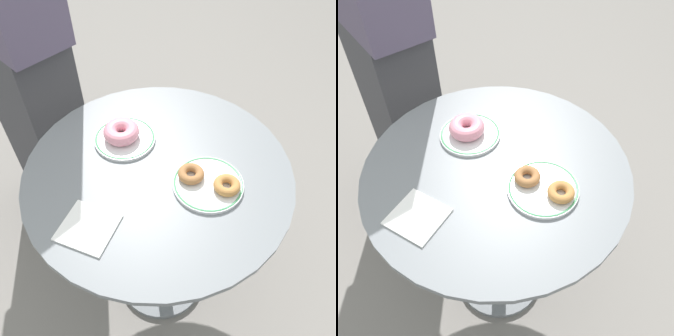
{
  "view_description": "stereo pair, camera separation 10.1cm",
  "coord_description": "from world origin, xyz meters",
  "views": [
    {
      "loc": [
        0.36,
        -0.57,
        1.5
      ],
      "look_at": [
        0.03,
        0.01,
        0.73
      ],
      "focal_mm": 39.04,
      "sensor_mm": 36.0,
      "label": 1
    },
    {
      "loc": [
        0.44,
        -0.51,
        1.5
      ],
      "look_at": [
        0.03,
        0.01,
        0.73
      ],
      "focal_mm": 39.04,
      "sensor_mm": 36.0,
      "label": 2
    }
  ],
  "objects": [
    {
      "name": "plate_left",
      "position": [
        -0.15,
        0.05,
        0.72
      ],
      "size": [
        0.18,
        0.18,
        0.01
      ],
      "color": "white",
      "rests_on": "cafe_table"
    },
    {
      "name": "cafe_table",
      "position": [
        0.0,
        0.0,
        0.52
      ],
      "size": [
        0.76,
        0.76,
        0.72
      ],
      "color": "slate",
      "rests_on": "ground"
    },
    {
      "name": "paper_napkin",
      "position": [
        -0.05,
        -0.25,
        0.72
      ],
      "size": [
        0.15,
        0.14,
        0.01
      ],
      "primitive_type": "cube",
      "rotation": [
        0.0,
        0.0,
        0.14
      ],
      "color": "white",
      "rests_on": "cafe_table"
    },
    {
      "name": "plate_right",
      "position": [
        0.15,
        0.02,
        0.72
      ],
      "size": [
        0.19,
        0.19,
        0.01
      ],
      "color": "white",
      "rests_on": "cafe_table"
    },
    {
      "name": "donut_pink_frosted",
      "position": [
        -0.16,
        0.05,
        0.75
      ],
      "size": [
        0.15,
        0.15,
        0.04
      ],
      "primitive_type": "torus",
      "rotation": [
        0.0,
        0.0,
        0.78
      ],
      "color": "pink",
      "rests_on": "plate_left"
    },
    {
      "name": "person_figure",
      "position": [
        -0.67,
        0.17,
        0.82
      ],
      "size": [
        0.47,
        0.32,
        1.66
      ],
      "color": "#3D3D42",
      "rests_on": "ground"
    },
    {
      "name": "donut_cinnamon",
      "position": [
        0.1,
        0.01,
        0.74
      ],
      "size": [
        0.1,
        0.1,
        0.02
      ],
      "primitive_type": "torus",
      "rotation": [
        0.0,
        0.0,
        2.19
      ],
      "color": "#A36B3D",
      "rests_on": "plate_right"
    },
    {
      "name": "ground_plane",
      "position": [
        0.0,
        0.0,
        -0.01
      ],
      "size": [
        7.0,
        7.0,
        0.02
      ],
      "primitive_type": "cube",
      "color": "gray"
    },
    {
      "name": "donut_old_fashioned",
      "position": [
        0.2,
        0.03,
        0.74
      ],
      "size": [
        0.09,
        0.09,
        0.02
      ],
      "primitive_type": "torus",
      "rotation": [
        0.0,
        0.0,
        1.16
      ],
      "color": "#BC7F42",
      "rests_on": "plate_right"
    }
  ]
}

